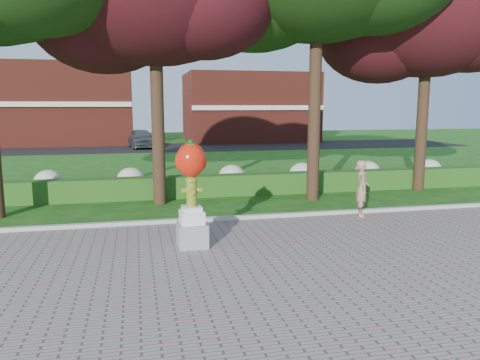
{
  "coord_description": "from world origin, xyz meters",
  "views": [
    {
      "loc": [
        -2.75,
        -10.36,
        3.43
      ],
      "look_at": [
        -0.22,
        1.0,
        1.56
      ],
      "focal_mm": 35.0,
      "sensor_mm": 36.0,
      "label": 1
    }
  ],
  "objects": [
    {
      "name": "street",
      "position": [
        0.0,
        28.0,
        0.01
      ],
      "size": [
        50.0,
        8.0,
        0.02
      ],
      "primitive_type": "cube",
      "color": "black",
      "rests_on": "ground"
    },
    {
      "name": "hydrangea_row",
      "position": [
        0.57,
        8.0,
        0.55
      ],
      "size": [
        20.1,
        1.1,
        0.99
      ],
      "color": "#ABB78C",
      "rests_on": "ground"
    },
    {
      "name": "tree_far_right",
      "position": [
        8.4,
        6.58,
        6.97
      ],
      "size": [
        7.88,
        6.72,
        10.21
      ],
      "color": "black",
      "rests_on": "ground"
    },
    {
      "name": "hydrant_sculpture",
      "position": [
        -1.5,
        0.6,
        1.41
      ],
      "size": [
        0.75,
        0.72,
        2.58
      ],
      "rotation": [
        0.0,
        0.0,
        0.04
      ],
      "color": "gray",
      "rests_on": "walkway"
    },
    {
      "name": "building_right",
      "position": [
        8.0,
        34.0,
        3.2
      ],
      "size": [
        12.0,
        8.0,
        6.4
      ],
      "primitive_type": "cube",
      "color": "maroon",
      "rests_on": "ground"
    },
    {
      "name": "woman",
      "position": [
        3.97,
        2.6,
        0.91
      ],
      "size": [
        0.63,
        0.74,
        1.74
      ],
      "primitive_type": "imported",
      "rotation": [
        0.0,
        0.0,
        1.18
      ],
      "color": "tan",
      "rests_on": "walkway"
    },
    {
      "name": "building_left",
      "position": [
        -10.0,
        34.0,
        3.5
      ],
      "size": [
        14.0,
        8.0,
        7.0
      ],
      "primitive_type": "cube",
      "color": "maroon",
      "rests_on": "ground"
    },
    {
      "name": "lawn_hedge",
      "position": [
        0.0,
        7.0,
        0.4
      ],
      "size": [
        24.0,
        0.7,
        0.8
      ],
      "primitive_type": "cube",
      "color": "#184915",
      "rests_on": "ground"
    },
    {
      "name": "walkway",
      "position": [
        0.0,
        -4.0,
        0.02
      ],
      "size": [
        40.0,
        14.0,
        0.04
      ],
      "primitive_type": "cube",
      "color": "gray",
      "rests_on": "ground"
    },
    {
      "name": "ground",
      "position": [
        0.0,
        0.0,
        0.0
      ],
      "size": [
        100.0,
        100.0,
        0.0
      ],
      "primitive_type": "plane",
      "color": "#174912",
      "rests_on": "ground"
    },
    {
      "name": "curb",
      "position": [
        0.0,
        3.0,
        0.07
      ],
      "size": [
        40.0,
        0.18,
        0.15
      ],
      "primitive_type": "cube",
      "color": "#ADADA5",
      "rests_on": "ground"
    },
    {
      "name": "parked_car",
      "position": [
        -2.34,
        28.26,
        0.79
      ],
      "size": [
        2.34,
        4.68,
        1.53
      ],
      "primitive_type": "imported",
      "rotation": [
        0.0,
        0.0,
        0.12
      ],
      "color": "#464A4F",
      "rests_on": "street"
    }
  ]
}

